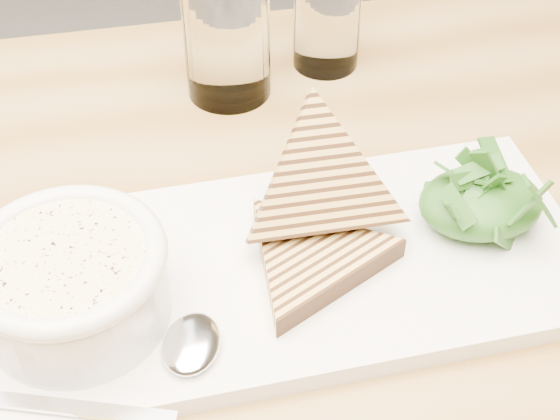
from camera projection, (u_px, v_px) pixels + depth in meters
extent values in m
cube|color=#9B7944|center=(203.00, 336.00, 0.56)|extent=(1.25, 0.85, 0.04)
cylinder|color=#9B7944|center=(553.00, 232.00, 1.17)|extent=(0.06, 0.06, 0.72)
cube|color=white|center=(286.00, 269.00, 0.57)|extent=(0.44, 0.20, 0.02)
cylinder|color=white|center=(74.00, 290.00, 0.51)|extent=(0.12, 0.12, 0.05)
cylinder|color=beige|center=(65.00, 260.00, 0.49)|extent=(0.11, 0.11, 0.01)
torus|color=white|center=(65.00, 257.00, 0.49)|extent=(0.13, 0.13, 0.01)
ellipsoid|color=#12390D|center=(481.00, 203.00, 0.58)|extent=(0.10, 0.08, 0.04)
ellipsoid|color=silver|center=(192.00, 344.00, 0.51)|extent=(0.05, 0.06, 0.01)
cube|color=silver|center=(73.00, 408.00, 0.47)|extent=(0.12, 0.05, 0.00)
cylinder|color=white|center=(227.00, 35.00, 0.71)|extent=(0.08, 0.08, 0.12)
cylinder|color=white|center=(327.00, 19.00, 0.75)|extent=(0.06, 0.06, 0.10)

